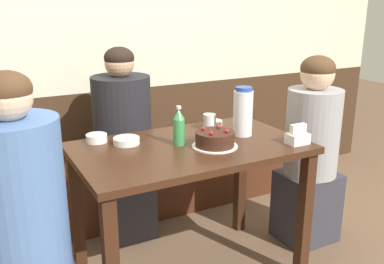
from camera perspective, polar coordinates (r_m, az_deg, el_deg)
The scene contains 14 objects.
back_wall at distance 3.04m, azimuth -9.81°, elevation 12.55°, with size 4.80×0.04×2.50m.
bench_seat at distance 3.10m, azimuth -7.53°, elevation -7.15°, with size 2.54×0.38×0.43m.
dining_table at distance 2.23m, azimuth -0.29°, elevation -4.70°, with size 1.17×0.70×0.77m.
birthday_cake at distance 2.15m, azimuth 3.06°, elevation -0.98°, with size 0.23×0.23×0.10m.
water_pitcher at distance 2.33m, azimuth 6.80°, elevation 2.69°, with size 0.11×0.11×0.27m.
soju_bottle at distance 2.16m, azimuth -1.77°, elevation 0.71°, with size 0.06×0.06×0.20m.
napkin_holder at distance 2.26m, azimuth 13.89°, elevation -0.61°, with size 0.11×0.08×0.11m.
bowl_soup_white at distance 2.28m, azimuth -12.60°, elevation -0.80°, with size 0.11×0.11×0.04m.
bowl_rice_small at distance 2.53m, azimuth 2.86°, elevation 1.23°, with size 0.11×0.11×0.03m.
bowl_side_dish at distance 2.22m, azimuth -8.72°, elevation -1.17°, with size 0.14×0.14×0.03m.
glass_water_tall at distance 2.43m, azimuth 2.37°, elevation 1.34°, with size 0.07×0.07×0.09m.
person_teal_shirt at distance 2.72m, azimuth -9.11°, elevation -2.09°, with size 0.36×0.36×1.22m.
person_pale_blue_shirt at distance 1.84m, azimuth -21.38°, elevation -12.64°, with size 0.34×0.34×1.24m.
person_grey_tee at distance 2.73m, azimuth 15.51°, elevation -3.08°, with size 0.34×0.32×1.18m.
Camera 1 is at (-0.96, -1.83, 1.47)m, focal length 40.00 mm.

